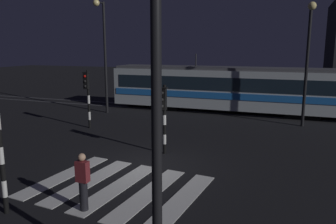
% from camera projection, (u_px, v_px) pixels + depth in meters
% --- Properties ---
extents(ground_plane, '(120.00, 120.00, 0.00)m').
position_uv_depth(ground_plane, '(144.00, 166.00, 13.13)').
color(ground_plane, black).
extents(rail_near, '(80.00, 0.12, 0.03)m').
position_uv_depth(rail_near, '(211.00, 113.00, 23.73)').
color(rail_near, '#59595E').
rests_on(rail_near, ground).
extents(rail_far, '(80.00, 0.12, 0.03)m').
position_uv_depth(rail_far, '(215.00, 109.00, 25.06)').
color(rail_far, '#59595E').
rests_on(rail_far, ground).
extents(crosswalk_zebra, '(5.74, 4.82, 0.02)m').
position_uv_depth(crosswalk_zebra, '(118.00, 187.00, 11.15)').
color(crosswalk_zebra, silver).
rests_on(crosswalk_zebra, ground).
extents(traffic_light_corner_far_left, '(0.36, 0.42, 3.34)m').
position_uv_depth(traffic_light_corner_far_left, '(87.00, 90.00, 18.90)').
color(traffic_light_corner_far_left, black).
rests_on(traffic_light_corner_far_left, ground).
extents(traffic_light_median_centre, '(0.36, 0.42, 3.04)m').
position_uv_depth(traffic_light_median_centre, '(164.00, 109.00, 14.23)').
color(traffic_light_median_centre, black).
rests_on(traffic_light_median_centre, ground).
extents(street_lamp_trackside_right, '(0.44, 1.21, 7.00)m').
position_uv_depth(street_lamp_trackside_right, '(308.00, 50.00, 18.75)').
color(street_lamp_trackside_right, black).
rests_on(street_lamp_trackside_right, ground).
extents(street_lamp_near_kerb, '(0.44, 1.21, 6.57)m').
position_uv_depth(street_lamp_near_kerb, '(150.00, 72.00, 5.16)').
color(street_lamp_near_kerb, black).
rests_on(street_lamp_near_kerb, ground).
extents(street_lamp_trackside_left, '(0.44, 1.21, 7.68)m').
position_uv_depth(street_lamp_trackside_left, '(103.00, 44.00, 22.83)').
color(street_lamp_trackside_left, black).
rests_on(street_lamp_trackside_left, ground).
extents(tram, '(17.58, 2.58, 4.15)m').
position_uv_depth(tram, '(231.00, 88.00, 23.63)').
color(tram, '#B2BCC1').
rests_on(tram, ground).
extents(pedestrian_waiting_at_kerb, '(0.36, 0.24, 1.71)m').
position_uv_depth(pedestrian_waiting_at_kerb, '(83.00, 182.00, 9.39)').
color(pedestrian_waiting_at_kerb, black).
rests_on(pedestrian_waiting_at_kerb, ground).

